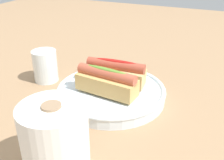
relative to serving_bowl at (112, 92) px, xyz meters
The scene contains 6 objects.
ground_plane 0.02m from the serving_bowl, 73.35° to the right, with size 2.40×2.40×0.00m, color #9E7A56.
serving_bowl is the anchor object (origin of this frame).
hotdog_front 0.05m from the serving_bowl, 90.97° to the right, with size 0.15×0.06×0.06m.
hotdog_back 0.05m from the serving_bowl, 89.03° to the left, with size 0.15×0.07×0.06m.
water_glass 0.22m from the serving_bowl, ahead, with size 0.07×0.07×0.09m.
paper_towel_roll 0.27m from the serving_bowl, 93.20° to the left, with size 0.11×0.11×0.13m.
Camera 1 is at (-0.24, 0.54, 0.35)m, focal length 42.36 mm.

